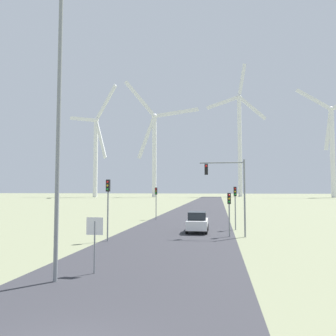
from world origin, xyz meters
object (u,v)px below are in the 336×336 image
object	(u,v)px
traffic_light_post_mid_right	(235,198)
stop_sign_near	(95,234)
traffic_light_mast_overhead	(229,183)
traffic_light_post_near_right	(229,204)
wind_turbine_far_left	(96,148)
wind_turbine_left	(154,145)
wind_turbine_right	(332,142)
streetlamp	(59,102)
car_approaching	(197,222)
traffic_light_post_mid_left	(156,196)
wind_turbine_center	(240,136)
traffic_light_post_near_left	(108,196)

from	to	relation	value
traffic_light_post_mid_right	stop_sign_near	bearing A→B (deg)	-112.51
stop_sign_near	traffic_light_mast_overhead	xyz separation A→B (m)	(6.56, 12.82, 2.62)
traffic_light_post_near_right	traffic_light_mast_overhead	bearing A→B (deg)	-24.43
wind_turbine_far_left	wind_turbine_left	distance (m)	29.92
wind_turbine_right	streetlamp	bearing A→B (deg)	-111.70
stop_sign_near	wind_turbine_left	size ratio (longest dim) A/B	0.04
car_approaching	wind_turbine_left	xyz separation A→B (m)	(-30.27, 133.05, 25.64)
car_approaching	traffic_light_post_mid_right	bearing A→B (deg)	32.68
wind_turbine_far_left	wind_turbine_left	bearing A→B (deg)	9.63
traffic_light_mast_overhead	streetlamp	bearing A→B (deg)	-118.16
wind_turbine_far_left	wind_turbine_left	size ratio (longest dim) A/B	0.93
wind_turbine_far_left	wind_turbine_left	world-z (taller)	wind_turbine_left
traffic_light_mast_overhead	wind_turbine_right	distance (m)	151.50
wind_turbine_right	wind_turbine_left	bearing A→B (deg)	-177.09
stop_sign_near	streetlamp	bearing A→B (deg)	-126.38
traffic_light_post_mid_left	wind_turbine_far_left	bearing A→B (deg)	114.75
traffic_light_post_near_right	wind_turbine_center	bearing A→B (deg)	85.96
wind_turbine_left	traffic_light_post_mid_right	bearing A→B (deg)	-75.54
streetlamp	wind_turbine_center	bearing A→B (deg)	83.70
traffic_light_post_near_right	stop_sign_near	bearing A→B (deg)	-116.94
traffic_light_mast_overhead	wind_turbine_center	xyz separation A→B (m)	(10.73, 152.43, 28.29)
traffic_light_post_near_left	wind_turbine_right	bearing A→B (deg)	66.39
car_approaching	traffic_light_post_near_left	bearing A→B (deg)	-135.44
traffic_light_post_near_right	car_approaching	xyz separation A→B (m)	(-2.76, 2.40, -1.70)
wind_turbine_center	wind_turbine_right	xyz separation A→B (m)	(42.97, -12.55, -5.85)
car_approaching	wind_turbine_center	bearing A→B (deg)	84.85
wind_turbine_center	traffic_light_post_mid_left	bearing A→B (deg)	-98.04
wind_turbine_left	wind_turbine_right	bearing A→B (deg)	2.91
traffic_light_mast_overhead	wind_turbine_left	world-z (taller)	wind_turbine_left
stop_sign_near	wind_turbine_left	bearing A→B (deg)	100.13
traffic_light_post_near_left	wind_turbine_left	size ratio (longest dim) A/B	0.08
stop_sign_near	traffic_light_post_near_right	xyz separation A→B (m)	(6.52, 12.83, 0.83)
traffic_light_post_near_right	wind_turbine_far_left	distance (m)	146.37
wind_turbine_left	wind_turbine_right	distance (m)	86.87
streetlamp	traffic_light_post_near_right	xyz separation A→B (m)	(7.64, 14.35, -4.99)
streetlamp	wind_turbine_left	size ratio (longest dim) A/B	0.21
traffic_light_post_mid_right	car_approaching	bearing A→B (deg)	-147.32
traffic_light_post_mid_left	wind_turbine_right	world-z (taller)	wind_turbine_right
traffic_light_post_near_left	car_approaching	bearing A→B (deg)	44.56
traffic_light_mast_overhead	wind_turbine_right	world-z (taller)	wind_turbine_right
traffic_light_post_mid_right	wind_turbine_far_left	size ratio (longest dim) A/B	0.07
wind_turbine_right	traffic_light_post_near_right	bearing A→B (deg)	-111.01
car_approaching	wind_turbine_left	distance (m)	138.84
stop_sign_near	wind_turbine_far_left	xyz separation A→B (m)	(-55.97, 143.29, 23.21)
traffic_light_post_near_left	wind_turbine_center	distance (m)	160.17
wind_turbine_center	car_approaching	bearing A→B (deg)	-95.15
stop_sign_near	wind_turbine_center	size ratio (longest dim) A/B	0.03
streetlamp	wind_turbine_right	bearing A→B (deg)	68.30
traffic_light_post_mid_right	wind_turbine_left	xyz separation A→B (m)	(-33.74, 130.82, 23.56)
traffic_light_post_near_left	wind_turbine_far_left	xyz separation A→B (m)	(-53.44, 134.24, 21.66)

